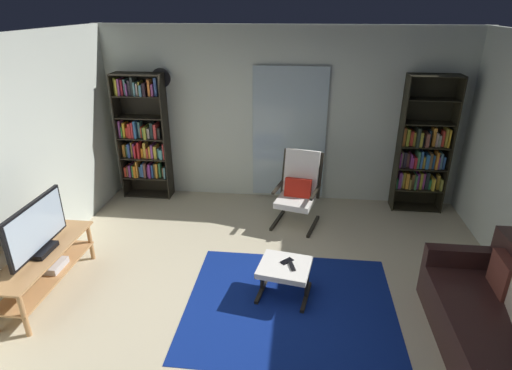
# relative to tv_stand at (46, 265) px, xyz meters

# --- Properties ---
(ground_plane) EXTENTS (7.02, 7.02, 0.00)m
(ground_plane) POSITION_rel_tv_stand_xyz_m (2.32, -0.19, -0.33)
(ground_plane) COLOR beige
(wall_back) EXTENTS (5.60, 0.06, 2.60)m
(wall_back) POSITION_rel_tv_stand_xyz_m (2.32, 2.71, 0.97)
(wall_back) COLOR silver
(wall_back) RESTS_ON ground
(glass_door_panel) EXTENTS (1.10, 0.01, 2.00)m
(glass_door_panel) POSITION_rel_tv_stand_xyz_m (2.44, 2.65, 0.72)
(glass_door_panel) COLOR silver
(area_rug) EXTENTS (2.13, 1.82, 0.01)m
(area_rug) POSITION_rel_tv_stand_xyz_m (2.59, 0.04, -0.32)
(area_rug) COLOR navy
(area_rug) RESTS_ON ground
(tv_stand) EXTENTS (0.42, 1.39, 0.49)m
(tv_stand) POSITION_rel_tv_stand_xyz_m (0.00, 0.00, 0.00)
(tv_stand) COLOR tan
(tv_stand) RESTS_ON ground
(television) EXTENTS (0.20, 0.93, 0.57)m
(television) POSITION_rel_tv_stand_xyz_m (0.00, -0.01, 0.43)
(television) COLOR black
(television) RESTS_ON tv_stand
(bookshelf_near_tv) EXTENTS (0.75, 0.30, 1.94)m
(bookshelf_near_tv) POSITION_rel_tv_stand_xyz_m (0.20, 2.51, 0.67)
(bookshelf_near_tv) COLOR black
(bookshelf_near_tv) RESTS_ON ground
(bookshelf_near_sofa) EXTENTS (0.72, 0.30, 1.99)m
(bookshelf_near_sofa) POSITION_rel_tv_stand_xyz_m (4.37, 2.50, 0.57)
(bookshelf_near_sofa) COLOR black
(bookshelf_near_sofa) RESTS_ON ground
(leather_sofa) EXTENTS (0.82, 1.75, 0.84)m
(leather_sofa) POSITION_rel_tv_stand_xyz_m (4.42, -0.42, -0.02)
(leather_sofa) COLOR #331C1A
(leather_sofa) RESTS_ON ground
(lounge_armchair) EXTENTS (0.70, 0.77, 1.02)m
(lounge_armchair) POSITION_rel_tv_stand_xyz_m (2.62, 1.86, 0.21)
(lounge_armchair) COLOR black
(lounge_armchair) RESTS_ON ground
(ottoman) EXTENTS (0.59, 0.56, 0.38)m
(ottoman) POSITION_rel_tv_stand_xyz_m (2.51, 0.20, -0.01)
(ottoman) COLOR white
(ottoman) RESTS_ON ground
(tv_remote) EXTENTS (0.08, 0.15, 0.02)m
(tv_remote) POSITION_rel_tv_stand_xyz_m (2.59, 0.17, 0.06)
(tv_remote) COLOR black
(tv_remote) RESTS_ON ottoman
(cell_phone) EXTENTS (0.15, 0.15, 0.01)m
(cell_phone) POSITION_rel_tv_stand_xyz_m (2.53, 0.27, 0.06)
(cell_phone) COLOR black
(cell_phone) RESTS_ON ottoman
(wall_clock) EXTENTS (0.29, 0.03, 0.29)m
(wall_clock) POSITION_rel_tv_stand_xyz_m (0.53, 2.64, 1.52)
(wall_clock) COLOR silver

